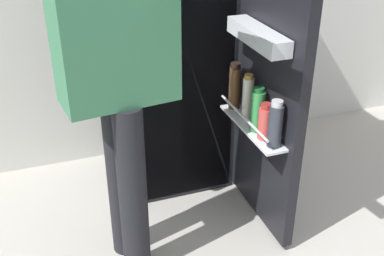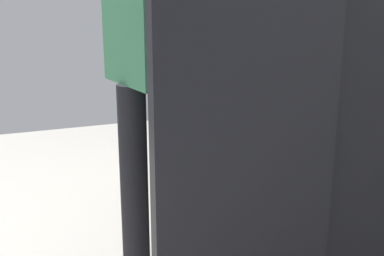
# 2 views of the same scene
# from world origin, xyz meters

# --- Properties ---
(ground_plane) EXTENTS (5.82, 5.82, 0.00)m
(ground_plane) POSITION_xyz_m (0.00, 0.00, 0.00)
(ground_plane) COLOR #B7B2A8
(refrigerator) EXTENTS (0.64, 1.17, 1.79)m
(refrigerator) POSITION_xyz_m (0.03, 0.49, 0.90)
(refrigerator) COLOR black
(refrigerator) RESTS_ON ground_plane
(person) EXTENTS (0.60, 0.71, 1.63)m
(person) POSITION_xyz_m (-0.37, -0.12, 0.98)
(person) COLOR black
(person) RESTS_ON ground_plane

